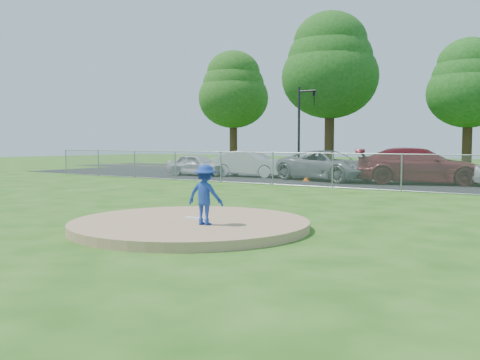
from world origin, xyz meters
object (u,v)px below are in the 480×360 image
object	(u,v)px
traffic_cone	(307,175)
parked_car_silver	(197,165)
traffic_signal_left	(302,121)
parked_car_darkred	(420,166)
parked_car_gray	(328,166)
parked_car_white	(250,164)
tree_center	(469,83)
tree_left	(330,65)
pitcher	(205,195)
tree_far_left	(233,89)

from	to	relation	value
traffic_cone	parked_car_silver	xyz separation A→B (m)	(-7.41, 0.32, 0.34)
traffic_signal_left	parked_car_darkred	distance (m)	11.20
parked_car_gray	parked_car_darkred	size ratio (longest dim) A/B	0.95
parked_car_silver	parked_car_white	distance (m)	3.26
parked_car_silver	parked_car_white	size ratio (longest dim) A/B	0.84
parked_car_white	parked_car_gray	distance (m)	5.06
parked_car_white	tree_center	bearing A→B (deg)	-30.62
tree_left	pitcher	world-z (taller)	tree_left
tree_left	parked_car_white	world-z (taller)	tree_left
tree_left	parked_car_gray	size ratio (longest dim) A/B	2.24
parked_car_gray	parked_car_darkred	distance (m)	4.53
tree_center	parked_car_silver	xyz separation A→B (m)	(-11.17, -18.71, -5.82)
tree_left	parked_car_darkred	size ratio (longest dim) A/B	2.12
tree_far_left	parked_car_darkred	world-z (taller)	tree_far_left
traffic_cone	parked_car_white	distance (m)	4.50
traffic_signal_left	parked_car_white	xyz separation A→B (m)	(-0.29, -5.77, -2.61)
traffic_cone	parked_car_silver	distance (m)	7.42
pitcher	parked_car_silver	xyz separation A→B (m)	(-12.85, 15.61, -0.20)
parked_car_gray	traffic_cone	bearing A→B (deg)	155.12
traffic_cone	tree_far_left	bearing A→B (deg)	133.71
parked_car_gray	parked_car_silver	bearing A→B (deg)	109.28
parked_car_silver	parked_car_gray	size ratio (longest dim) A/B	0.67
tree_far_left	traffic_cone	bearing A→B (deg)	-46.29
tree_center	parked_car_silver	size ratio (longest dim) A/B	2.62
parked_car_white	pitcher	bearing A→B (deg)	-155.78
parked_car_white	parked_car_gray	bearing A→B (deg)	-100.39
parked_car_gray	parked_car_darkred	bearing A→B (deg)	-70.09
tree_far_left	parked_car_gray	distance (m)	25.63
parked_car_darkred	tree_far_left	bearing A→B (deg)	33.83
parked_car_white	parked_car_gray	size ratio (longest dim) A/B	0.80
traffic_cone	parked_car_darkred	world-z (taller)	parked_car_darkred
parked_car_white	tree_far_left	bearing A→B (deg)	31.44
tree_center	pitcher	world-z (taller)	tree_center
tree_center	parked_car_white	world-z (taller)	tree_center
pitcher	tree_left	bearing A→B (deg)	-76.15
traffic_signal_left	traffic_cone	xyz separation A→B (m)	(4.00, -7.03, -3.05)
pitcher	traffic_cone	bearing A→B (deg)	-77.00
traffic_signal_left	tree_left	bearing A→B (deg)	103.96
tree_center	parked_car_darkred	bearing A→B (deg)	-85.14
tree_center	parked_car_darkred	size ratio (longest dim) A/B	1.67
tree_far_left	traffic_cone	size ratio (longest dim) A/B	17.67
tree_far_left	tree_left	size ratio (longest dim) A/B	0.86
tree_far_left	parked_car_silver	world-z (taller)	tree_far_left
tree_center	traffic_cone	size ratio (longest dim) A/B	16.20
parked_car_gray	parked_car_darkred	xyz separation A→B (m)	(4.51, 0.37, 0.08)
parked_car_silver	tree_far_left	bearing A→B (deg)	26.87
tree_far_left	pitcher	bearing A→B (deg)	-55.75
tree_left	parked_car_gray	xyz separation A→B (m)	(7.00, -15.13, -7.45)
parked_car_silver	parked_car_darkred	bearing A→B (deg)	-87.90
pitcher	traffic_cone	size ratio (longest dim) A/B	2.13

